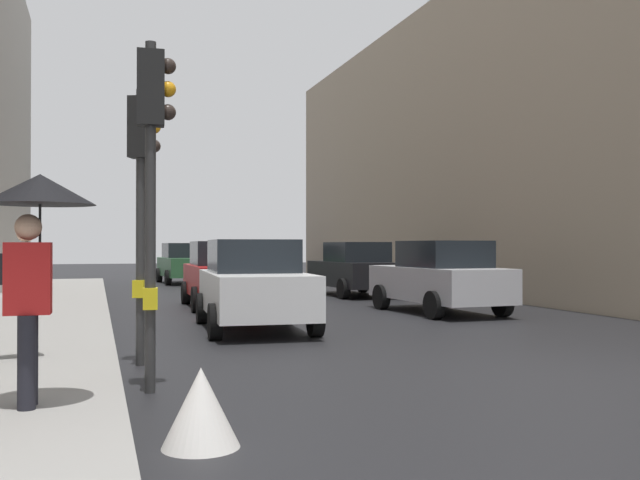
# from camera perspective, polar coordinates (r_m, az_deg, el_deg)

# --- Properties ---
(ground_plane) EXTENTS (120.00, 120.00, 0.00)m
(ground_plane) POSITION_cam_1_polar(r_m,az_deg,el_deg) (9.87, 19.30, -10.00)
(ground_plane) COLOR black
(sidewalk_kerb) EXTENTS (3.12, 40.00, 0.16)m
(sidewalk_kerb) POSITION_cam_1_polar(r_m,az_deg,el_deg) (13.94, -22.82, -6.85)
(sidewalk_kerb) COLOR gray
(sidewalk_kerb) RESTS_ON ground
(building_facade_right) EXTENTS (12.00, 34.86, 10.44)m
(building_facade_right) POSITION_cam_1_polar(r_m,az_deg,el_deg) (27.75, 21.65, 6.97)
(building_facade_right) COLOR gray
(building_facade_right) RESTS_ON ground
(traffic_light_near_right) EXTENTS (0.45, 0.34, 3.78)m
(traffic_light_near_right) POSITION_cam_1_polar(r_m,az_deg,el_deg) (10.08, -14.07, 5.08)
(traffic_light_near_right) COLOR #2D2D2D
(traffic_light_near_right) RESTS_ON ground
(traffic_light_near_left) EXTENTS (0.44, 0.26, 3.92)m
(traffic_light_near_left) POSITION_cam_1_polar(r_m,az_deg,el_deg) (8.22, -13.27, 6.98)
(traffic_light_near_left) COLOR #2D2D2D
(traffic_light_near_left) RESTS_ON ground
(car_green_estate) EXTENTS (2.20, 4.29, 1.76)m
(car_green_estate) POSITION_cam_1_polar(r_m,az_deg,el_deg) (31.63, -10.84, -1.84)
(car_green_estate) COLOR #2D6038
(car_green_estate) RESTS_ON ground
(car_silver_hatchback) EXTENTS (2.21, 4.30, 1.76)m
(car_silver_hatchback) POSITION_cam_1_polar(r_m,az_deg,el_deg) (17.58, 9.58, -2.95)
(car_silver_hatchback) COLOR #BCBCC1
(car_silver_hatchback) RESTS_ON ground
(car_dark_suv) EXTENTS (2.15, 4.27, 1.76)m
(car_dark_suv) POSITION_cam_1_polar(r_m,az_deg,el_deg) (23.37, 2.77, -2.34)
(car_dark_suv) COLOR black
(car_dark_suv) RESTS_ON ground
(car_blue_van) EXTENTS (2.09, 4.24, 1.76)m
(car_blue_van) POSITION_cam_1_polar(r_m,az_deg,el_deg) (37.63, -4.87, -1.63)
(car_blue_van) COLOR navy
(car_blue_van) RESTS_ON ground
(car_red_sedan) EXTENTS (2.10, 4.24, 1.76)m
(car_red_sedan) POSITION_cam_1_polar(r_m,az_deg,el_deg) (19.23, -7.67, -2.74)
(car_red_sedan) COLOR red
(car_red_sedan) RESTS_ON ground
(car_white_compact) EXTENTS (2.21, 4.30, 1.76)m
(car_white_compact) POSITION_cam_1_polar(r_m,az_deg,el_deg) (14.03, -5.32, -3.58)
(car_white_compact) COLOR silver
(car_white_compact) RESTS_ON ground
(pedestrian_with_umbrella) EXTENTS (1.00, 1.00, 2.14)m
(pedestrian_with_umbrella) POSITION_cam_1_polar(r_m,az_deg,el_deg) (7.04, -21.78, 1.21)
(pedestrian_with_umbrella) COLOR black
(pedestrian_with_umbrella) RESTS_ON sidewalk_kerb
(pedestrian_with_black_backpack) EXTENTS (0.65, 0.44, 1.77)m
(pedestrian_with_black_backpack) POSITION_cam_1_polar(r_m,az_deg,el_deg) (10.12, -22.78, -3.13)
(pedestrian_with_black_backpack) COLOR black
(pedestrian_with_black_backpack) RESTS_ON sidewalk_kerb
(warning_sign_triangle) EXTENTS (0.64, 0.64, 0.65)m
(warning_sign_triangle) POSITION_cam_1_polar(r_m,az_deg,el_deg) (6.00, -9.53, -13.10)
(warning_sign_triangle) COLOR silver
(warning_sign_triangle) RESTS_ON ground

